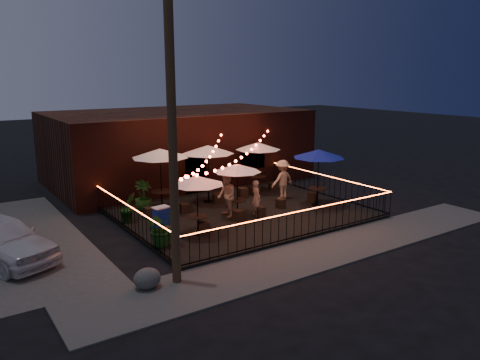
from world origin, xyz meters
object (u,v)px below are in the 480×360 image
object	(u,v)px
cafe_table_1	(160,154)
cafe_table_3	(208,150)
utility_pole	(173,150)
cooler	(161,217)
cafe_table_0	(197,181)
cafe_table_2	(237,169)
cafe_table_4	(319,154)
boulder	(147,279)
cafe_table_5	(258,147)

from	to	relation	value
cafe_table_1	cafe_table_3	bearing A→B (deg)	0.15
utility_pole	cooler	world-z (taller)	utility_pole
utility_pole	cafe_table_0	distance (m)	4.32
utility_pole	cafe_table_2	xyz separation A→B (m)	(4.98, 4.23, -1.81)
cafe_table_2	cafe_table_4	size ratio (longest dim) A/B	0.78
cafe_table_4	boulder	distance (m)	10.62
cafe_table_0	cafe_table_2	bearing A→B (deg)	24.04
cafe_table_1	cafe_table_3	world-z (taller)	cafe_table_1
cafe_table_2	cooler	distance (m)	3.74
cafe_table_1	boulder	bearing A→B (deg)	-117.93
cafe_table_3	cafe_table_5	bearing A→B (deg)	6.18
utility_pole	boulder	distance (m)	3.78
cafe_table_1	boulder	xyz separation A→B (m)	(-3.59, -6.77, -2.33)
cafe_table_3	cafe_table_0	bearing A→B (deg)	-125.28
cafe_table_1	cafe_table_5	size ratio (longest dim) A/B	1.01
cafe_table_3	cooler	size ratio (longest dim) A/B	3.54
cafe_table_3	boulder	world-z (taller)	cafe_table_3
utility_pole	cafe_table_3	distance (m)	8.66
cafe_table_3	cooler	bearing A→B (deg)	-146.95
cafe_table_4	boulder	xyz separation A→B (m)	(-9.81, -3.42, -2.19)
cafe_table_0	cafe_table_4	size ratio (longest dim) A/B	0.78
cafe_table_1	cooler	distance (m)	3.24
cafe_table_3	cafe_table_5	world-z (taller)	cafe_table_3
cafe_table_0	cafe_table_5	distance (m)	7.11
cafe_table_5	utility_pole	bearing A→B (deg)	-138.82
cafe_table_1	cafe_table_3	size ratio (longest dim) A/B	0.94
boulder	cafe_table_4	bearing A→B (deg)	19.23
utility_pole	cooler	distance (m)	5.97
boulder	cafe_table_5	bearing A→B (deg)	37.93
cafe_table_2	boulder	distance (m)	7.42
cafe_table_2	boulder	size ratio (longest dim) A/B	2.64
utility_pole	cafe_table_0	xyz separation A→B (m)	(2.43, 3.09, -1.80)
cafe_table_1	cafe_table_4	distance (m)	7.07
cafe_table_1	boulder	world-z (taller)	cafe_table_1
cafe_table_1	cafe_table_2	bearing A→B (deg)	-48.93
cooler	cafe_table_3	bearing A→B (deg)	25.59
cooler	boulder	size ratio (longest dim) A/B	0.99
cafe_table_3	boulder	bearing A→B (deg)	-131.52
utility_pole	cafe_table_4	world-z (taller)	utility_pole
utility_pole	boulder	bearing A→B (deg)	174.28
cafe_table_2	cooler	size ratio (longest dim) A/B	2.68
cafe_table_5	cooler	distance (m)	7.33
cafe_table_5	cooler	world-z (taller)	cafe_table_5
cafe_table_3	cafe_table_4	xyz separation A→B (m)	(3.82, -3.35, -0.08)
utility_pole	cafe_table_5	size ratio (longest dim) A/B	2.91
cafe_table_0	boulder	xyz separation A→B (m)	(-3.33, -3.00, -1.87)
cafe_table_4	cafe_table_2	bearing A→B (deg)	169.71
utility_pole	boulder	size ratio (longest dim) A/B	9.47
cafe_table_5	cooler	xyz separation A→B (m)	(-6.59, -2.59, -1.89)
cafe_table_1	cafe_table_5	world-z (taller)	cafe_table_1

